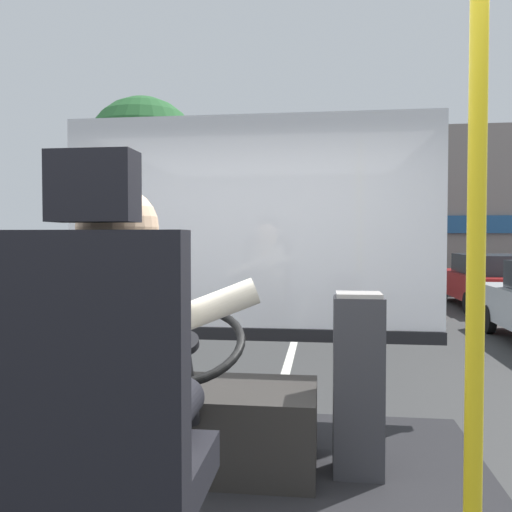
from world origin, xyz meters
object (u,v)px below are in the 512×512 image
handrail_pole (476,267)px  parked_car_red (491,280)px  bus_driver (125,354)px  steering_console (205,422)px  driver_seat (112,436)px  fare_box (358,384)px

handrail_pole → parked_car_red: bearing=73.2°
bus_driver → steering_console: size_ratio=0.71×
bus_driver → driver_seat: bearing=-90.0°
driver_seat → handrail_pole: size_ratio=0.64×
fare_box → parked_car_red: bearing=70.6°
steering_console → fare_box: (0.75, 0.02, 0.21)m
handrail_pole → bus_driver: bearing=170.5°
bus_driver → parked_car_red: 13.45m
driver_seat → bus_driver: driver_seat is taller
steering_console → handrail_pole: (0.95, -1.23, 0.85)m
parked_car_red → bus_driver: bearing=-110.9°
bus_driver → steering_console: (-0.00, 1.07, -0.58)m
handrail_pole → driver_seat: bearing=176.6°
steering_console → parked_car_red: 12.44m
fare_box → parked_car_red: size_ratio=0.21×
bus_driver → handrail_pole: size_ratio=0.37×
fare_box → parked_car_red: (4.04, 11.46, -0.36)m
parked_car_red → fare_box: bearing=-109.4°
driver_seat → fare_box: driver_seat is taller
steering_console → parked_car_red: steering_console is taller
driver_seat → parked_car_red: 13.54m
driver_seat → steering_console: (-0.00, 1.17, -0.37)m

